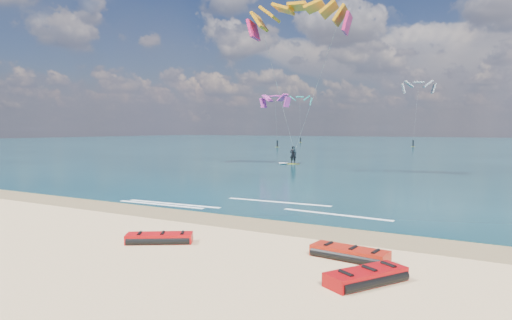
% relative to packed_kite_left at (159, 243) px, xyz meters
% --- Properties ---
extents(ground, '(320.00, 320.00, 0.00)m').
position_rel_packed_kite_left_xyz_m(ground, '(-1.44, 41.20, 0.00)').
color(ground, tan).
rests_on(ground, ground).
extents(wet_sand_strip, '(320.00, 2.40, 0.01)m').
position_rel_packed_kite_left_xyz_m(wet_sand_strip, '(-1.44, 4.20, 0.00)').
color(wet_sand_strip, brown).
rests_on(wet_sand_strip, ground).
extents(sea, '(320.00, 200.00, 0.04)m').
position_rel_packed_kite_left_xyz_m(sea, '(-1.44, 105.20, 0.02)').
color(sea, '#082931').
rests_on(sea, ground).
extents(packed_kite_left, '(2.54, 2.13, 0.37)m').
position_rel_packed_kite_left_xyz_m(packed_kite_left, '(0.00, 0.00, 0.00)').
color(packed_kite_left, red).
rests_on(packed_kite_left, ground).
extents(packed_kite_mid, '(2.56, 1.34, 0.40)m').
position_rel_packed_kite_left_xyz_m(packed_kite_mid, '(6.14, 1.30, 0.00)').
color(packed_kite_mid, '#B21C0C').
rests_on(packed_kite_mid, ground).
extents(packed_kite_right, '(2.15, 2.59, 0.40)m').
position_rel_packed_kite_left_xyz_m(packed_kite_right, '(7.17, -0.55, 0.00)').
color(packed_kite_right, '#A4070A').
rests_on(packed_kite_right, ground).
extents(kitesurfer_main, '(11.91, 10.08, 16.10)m').
position_rel_packed_kite_left_xyz_m(kitesurfer_main, '(-8.19, 28.56, 8.19)').
color(kitesurfer_main, yellow).
rests_on(kitesurfer_main, sea).
extents(shoreline_foam, '(13.65, 4.05, 0.01)m').
position_rel_packed_kite_left_xyz_m(shoreline_foam, '(-1.61, 7.22, 0.04)').
color(shoreline_foam, white).
rests_on(shoreline_foam, ground).
extents(distant_kites, '(70.73, 33.50, 13.00)m').
position_rel_packed_kite_left_xyz_m(distant_kites, '(-7.26, 82.85, 5.66)').
color(distant_kites, '#C36F11').
rests_on(distant_kites, ground).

